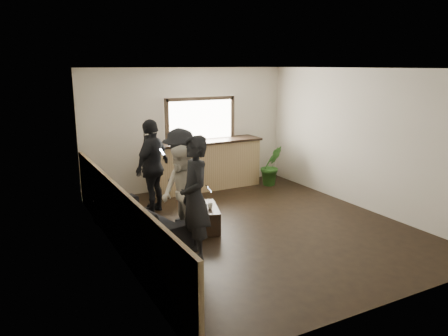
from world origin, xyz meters
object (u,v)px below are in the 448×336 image
sofa (141,218)px  cup_b (210,206)px  bar_counter (205,162)px  person_b (182,194)px  person_d (153,166)px  potted_plant (271,166)px  person_c (181,177)px  coffee_table (203,217)px  cup_a (199,202)px  person_a (195,198)px

sofa → cup_b: bearing=-118.8°
bar_counter → person_b: bar_counter is taller
sofa → person_d: person_d is taller
person_b → person_d: bearing=172.1°
bar_counter → potted_plant: size_ratio=2.79×
cup_b → person_c: person_c is taller
bar_counter → coffee_table: 2.63m
coffee_table → person_b: 0.86m
sofa → coffee_table: (1.08, -0.21, -0.11)m
cup_b → coffee_table: bearing=114.3°
coffee_table → cup_a: bearing=95.2°
sofa → cup_a: size_ratio=18.56×
cup_b → person_b: (-0.59, -0.17, 0.35)m
coffee_table → potted_plant: bearing=34.1°
cup_b → potted_plant: bearing=36.7°
person_a → person_c: size_ratio=1.06×
coffee_table → person_d: (-0.48, 1.27, 0.73)m
person_d → person_a: bearing=46.0°
cup_a → person_d: bearing=112.6°
bar_counter → coffee_table: bar_counter is taller
cup_a → sofa: bearing=176.8°
cup_b → person_a: (-0.69, -0.89, 0.49)m
person_c → person_b: bearing=-18.1°
coffee_table → potted_plant: size_ratio=0.92×
sofa → person_c: size_ratio=1.20×
sofa → cup_a: (1.06, -0.06, 0.13)m
person_d → potted_plant: bearing=149.3°
person_b → person_d: person_d is taller
cup_a → person_c: person_c is taller
bar_counter → sofa: 3.09m
bar_counter → cup_b: bar_counter is taller
cup_a → person_d: person_d is taller
cup_a → potted_plant: (2.70, 1.67, 0.04)m
person_a → person_d: bearing=-176.0°
bar_counter → person_c: bar_counter is taller
cup_a → person_c: bearing=136.9°
person_b → person_c: (0.27, 0.69, 0.09)m
cup_a → person_a: person_a is taller
bar_counter → person_d: size_ratio=1.46×
coffee_table → person_a: person_a is taller
potted_plant → person_c: (-2.95, -1.44, 0.40)m
cup_a → coffee_table: bearing=-84.8°
bar_counter → person_a: bar_counter is taller
potted_plant → person_b: person_b is taller
person_d → sofa: bearing=20.4°
coffee_table → potted_plant: 3.26m
cup_a → person_b: 0.78m
potted_plant → cup_b: bearing=-143.3°
bar_counter → person_a: bearing=-118.2°
coffee_table → person_d: size_ratio=0.48×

